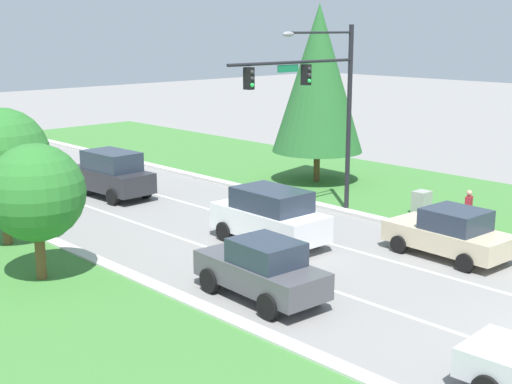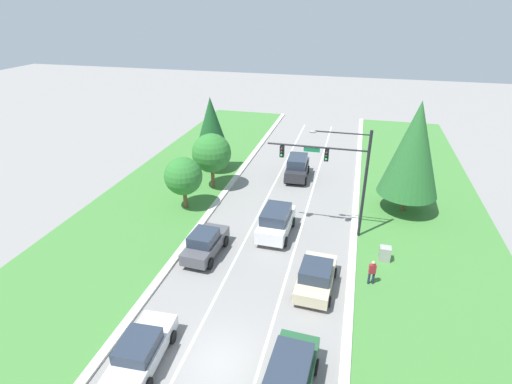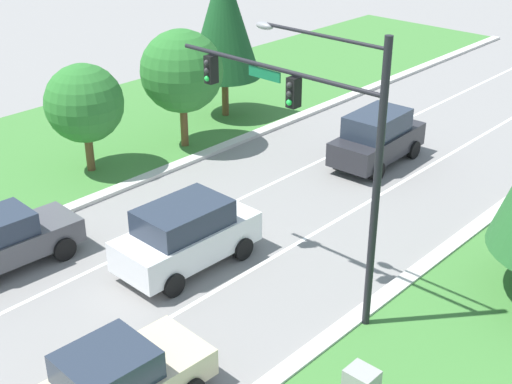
# 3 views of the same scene
# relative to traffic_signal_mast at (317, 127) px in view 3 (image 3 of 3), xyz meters

# --- Properties ---
(traffic_signal_mast) EXTENTS (6.87, 0.41, 7.91)m
(traffic_signal_mast) POSITION_rel_traffic_signal_mast_xyz_m (0.00, 0.00, 0.00)
(traffic_signal_mast) COLOR black
(traffic_signal_mast) RESTS_ON ground_plane
(graphite_sedan) EXTENTS (2.12, 4.38, 1.83)m
(graphite_sedan) POSITION_rel_traffic_signal_mast_xyz_m (-7.88, -4.91, -4.31)
(graphite_sedan) COLOR #4C4C51
(graphite_sedan) RESTS_ON ground_plane
(charcoal_suv) EXTENTS (2.23, 4.61, 2.18)m
(charcoal_suv) POSITION_rel_traffic_signal_mast_xyz_m (-4.03, 9.30, -4.12)
(charcoal_suv) COLOR #28282D
(charcoal_suv) RESTS_ON ground_plane
(champagne_sedan) EXTENTS (2.28, 4.43, 1.74)m
(champagne_sedan) POSITION_rel_traffic_signal_mast_xyz_m (-0.41, -6.52, -4.38)
(champagne_sedan) COLOR beige
(champagne_sedan) RESTS_ON ground_plane
(white_suv) EXTENTS (2.26, 4.59, 2.09)m
(white_suv) POSITION_rel_traffic_signal_mast_xyz_m (-3.90, -1.17, -4.16)
(white_suv) COLOR white
(white_suv) RESTS_ON ground_plane
(oak_near_left_tree) EXTENTS (3.03, 3.03, 4.37)m
(oak_near_left_tree) POSITION_rel_traffic_signal_mast_xyz_m (-11.85, 0.95, -2.39)
(oak_near_left_tree) COLOR brown
(oak_near_left_tree) RESTS_ON ground_plane
(oak_far_left_tree) EXTENTS (3.43, 3.43, 5.06)m
(oak_far_left_tree) POSITION_rel_traffic_signal_mast_xyz_m (-11.01, 5.19, -1.90)
(oak_far_left_tree) COLOR brown
(oak_far_left_tree) RESTS_ON ground_plane
(conifer_mid_left_tree) EXTENTS (3.34, 3.34, 7.33)m
(conifer_mid_left_tree) POSITION_rel_traffic_signal_mast_xyz_m (-12.41, 9.06, -0.59)
(conifer_mid_left_tree) COLOR brown
(conifer_mid_left_tree) RESTS_ON ground_plane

